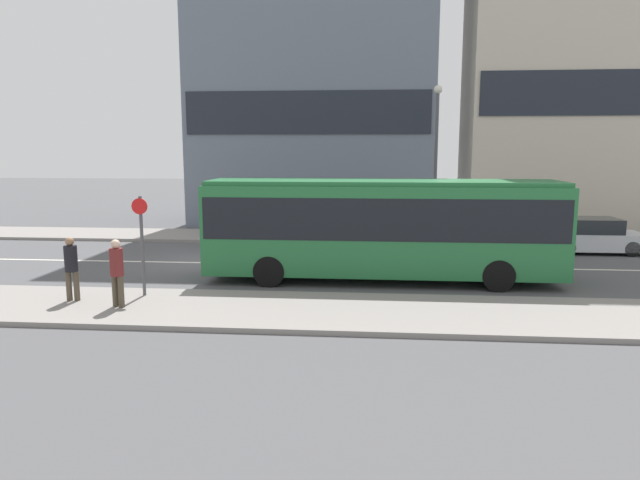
% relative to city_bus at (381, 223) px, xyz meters
% --- Properties ---
extents(ground_plane, '(120.00, 120.00, 0.00)m').
position_rel_city_bus_xyz_m(ground_plane, '(-6.41, 2.33, -1.85)').
color(ground_plane, '#4F4F51').
extents(sidewalk_near, '(44.00, 3.50, 0.13)m').
position_rel_city_bus_xyz_m(sidewalk_near, '(-6.41, -3.92, -1.79)').
color(sidewalk_near, gray).
rests_on(sidewalk_near, ground_plane).
extents(sidewalk_far, '(44.00, 3.50, 0.13)m').
position_rel_city_bus_xyz_m(sidewalk_far, '(-6.41, 8.58, -1.79)').
color(sidewalk_far, gray).
rests_on(sidewalk_far, ground_plane).
extents(lane_centerline, '(41.80, 0.16, 0.01)m').
position_rel_city_bus_xyz_m(lane_centerline, '(-6.41, 2.33, -1.85)').
color(lane_centerline, silver).
rests_on(lane_centerline, ground_plane).
extents(apartment_block_left_tower, '(13.24, 5.91, 22.00)m').
position_rel_city_bus_xyz_m(apartment_block_left_tower, '(-3.69, 14.74, 9.14)').
color(apartment_block_left_tower, slate).
rests_on(apartment_block_left_tower, ground_plane).
extents(city_bus, '(11.11, 2.56, 3.22)m').
position_rel_city_bus_xyz_m(city_bus, '(0.00, 0.00, 0.00)').
color(city_bus, '#236B38').
rests_on(city_bus, ground_plane).
extents(parked_car_0, '(3.94, 1.85, 1.41)m').
position_rel_city_bus_xyz_m(parked_car_0, '(8.65, 5.86, -1.19)').
color(parked_car_0, silver).
rests_on(parked_car_0, ground_plane).
extents(pedestrian_near_stop, '(0.35, 0.34, 1.73)m').
position_rel_city_bus_xyz_m(pedestrian_near_stop, '(-8.32, -3.69, -0.74)').
color(pedestrian_near_stop, '#4C4233').
rests_on(pedestrian_near_stop, sidewalk_near).
extents(pedestrian_down_pavement, '(0.34, 0.34, 1.77)m').
position_rel_city_bus_xyz_m(pedestrian_down_pavement, '(-6.83, -4.18, -0.71)').
color(pedestrian_down_pavement, '#4C4233').
rests_on(pedestrian_down_pavement, sidewalk_near).
extents(bus_stop_sign, '(0.44, 0.12, 2.78)m').
position_rel_city_bus_xyz_m(bus_stop_sign, '(-6.63, -2.98, -0.10)').
color(bus_stop_sign, '#4C4C51').
rests_on(bus_stop_sign, sidewalk_near).
extents(street_lamp, '(0.36, 0.36, 6.74)m').
position_rel_city_bus_xyz_m(street_lamp, '(2.45, 7.33, 2.40)').
color(street_lamp, '#4C4C51').
rests_on(street_lamp, sidewalk_far).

